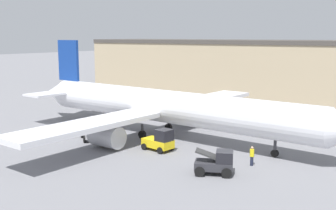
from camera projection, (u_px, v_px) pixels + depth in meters
ground_plane at (168, 137)px, 46.31m from camera, size 400.00×400.00×0.00m
terminal_building at (249, 68)px, 78.55m from camera, size 65.49×15.53×10.25m
airplane at (161, 107)px, 46.36m from camera, size 41.54×36.75×10.47m
ground_crew_worker at (252, 155)px, 36.02m from camera, size 0.37×0.37×1.70m
baggage_tug at (92, 131)px, 44.82m from camera, size 3.65×3.39×2.07m
belt_loader_truck at (217, 163)px, 33.80m from camera, size 3.51×3.06×2.01m
pushback_tug at (160, 141)px, 40.71m from camera, size 3.21×2.16×2.20m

